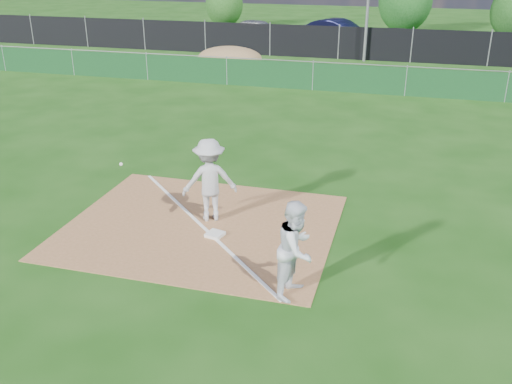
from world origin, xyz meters
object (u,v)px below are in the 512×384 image
Objects in this scene: car_mid at (339,33)px; car_right at (404,38)px; tree_mid at (405,1)px; tree_left at (224,5)px; first_base at (215,234)px; play_at_first at (210,180)px; car_left at (258,30)px; runner at (296,249)px.

car_mid is 1.18× the size of car_right.
tree_mid is at bearing -6.38° from car_mid.
first_base is at bearing -71.85° from tree_left.
car_left is at bearing 103.11° from play_at_first.
car_right is at bearing -87.16° from tree_mid.
runner is (2.54, -2.50, -0.07)m from play_at_first.
car_mid is at bearing -86.39° from car_left.
tree_mid reaches higher than car_mid.
play_at_first reaches higher than first_base.
tree_left is at bearing 108.15° from first_base.
car_left is at bearing -52.56° from tree_left.
play_at_first is 1.52× the size of runner.
play_at_first reaches higher than car_right.
play_at_first is 27.74m from car_left.
tree_mid reaches higher than play_at_first.
first_base is at bearing -64.32° from play_at_first.
first_base is at bearing -154.77° from car_mid.
runner reaches higher than car_right.
car_right is (4.07, 0.19, -0.21)m from car_mid.
runner is 30.80m from car_left.
car_left is 11.10m from tree_mid.
first_base is 35.17m from tree_left.
car_mid is 7.81m from tree_mid.
first_base is at bearing -94.49° from tree_mid.
car_mid is (5.57, -0.87, 0.12)m from car_left.
car_left is 7.10m from tree_left.
tree_mid is at bearing 1.01° from tree_left.
tree_mid reaches higher than runner.
tree_left is at bearing -178.99° from tree_mid.
car_mid is at bearing 92.35° from first_base.
tree_left is at bearing 49.94° from car_left.
car_mid reaches higher than car_left.
car_mid is at bearing -119.26° from tree_mid.
play_at_first is 0.66× the size of car_right.
first_base is at bearing 149.95° from car_right.
first_base is 0.08× the size of car_left.
car_right is 15.30m from tree_left.
car_right is 1.24× the size of tree_left.
tree_mid is at bearing 84.74° from play_at_first.
tree_mid reaches higher than car_left.
tree_left is at bearing 79.63° from car_mid.
runner is at bearing -150.62° from car_mid.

